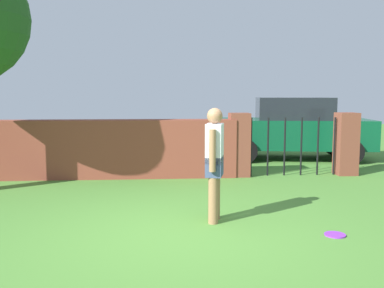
# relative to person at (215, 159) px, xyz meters

# --- Properties ---
(ground_plane) EXTENTS (40.00, 40.00, 0.00)m
(ground_plane) POSITION_rel_person_xyz_m (-0.50, -0.60, -0.90)
(ground_plane) COLOR #4C8433
(brick_wall) EXTENTS (5.72, 0.50, 1.26)m
(brick_wall) POSITION_rel_person_xyz_m (-2.00, 3.38, -0.27)
(brick_wall) COLOR brown
(brick_wall) RESTS_ON ground
(person) EXTENTS (0.30, 0.53, 1.62)m
(person) POSITION_rel_person_xyz_m (0.00, 0.00, 0.00)
(person) COLOR #9E704C
(person) RESTS_ON ground
(fence_gate) EXTENTS (2.88, 0.44, 1.40)m
(fence_gate) POSITION_rel_person_xyz_m (2.18, 3.38, -0.20)
(fence_gate) COLOR brown
(fence_gate) RESTS_ON ground
(car) EXTENTS (4.40, 2.38, 1.72)m
(car) POSITION_rel_person_xyz_m (2.93, 5.80, -0.04)
(car) COLOR #0C4C2D
(car) RESTS_ON ground
(frisbee_purple) EXTENTS (0.27, 0.27, 0.02)m
(frisbee_purple) POSITION_rel_person_xyz_m (1.48, -0.74, -0.89)
(frisbee_purple) COLOR purple
(frisbee_purple) RESTS_ON ground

